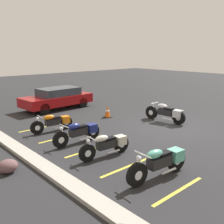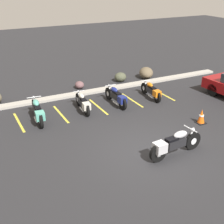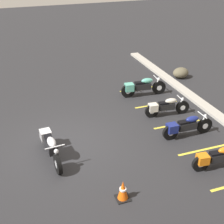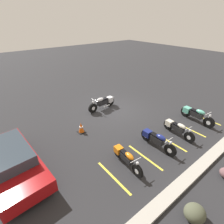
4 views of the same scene
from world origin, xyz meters
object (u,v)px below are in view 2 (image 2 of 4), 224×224
at_px(parked_bike_2, 116,97).
at_px(motorcycle_silver_featured, 174,144).
at_px(landscape_rock_1, 146,73).
at_px(traffic_cone, 201,117).
at_px(landscape_rock_3, 79,85).
at_px(parked_bike_0, 38,111).
at_px(parked_bike_1, 83,103).
at_px(parked_bike_3, 152,91).
at_px(landscape_rock_0, 120,77).

bearing_deg(parked_bike_2, motorcycle_silver_featured, 175.71).
xyz_separation_m(landscape_rock_1, traffic_cone, (-1.32, -6.39, -0.04)).
bearing_deg(motorcycle_silver_featured, landscape_rock_3, 87.77).
distance_m(motorcycle_silver_featured, parked_bike_0, 6.06).
bearing_deg(landscape_rock_3, parked_bike_0, -135.26).
relative_size(parked_bike_1, parked_bike_3, 1.01).
distance_m(parked_bike_1, traffic_cone, 5.33).
bearing_deg(parked_bike_1, landscape_rock_3, -13.09).
height_order(landscape_rock_0, landscape_rock_3, landscape_rock_0).
height_order(parked_bike_3, landscape_rock_1, parked_bike_3).
bearing_deg(parked_bike_0, traffic_cone, -113.51).
bearing_deg(traffic_cone, parked_bike_1, 139.06).
distance_m(parked_bike_0, parked_bike_1, 2.16).
bearing_deg(parked_bike_1, motorcycle_silver_featured, -159.86).
distance_m(parked_bike_2, landscape_rock_0, 3.65).
bearing_deg(landscape_rock_3, landscape_rock_0, 0.71).
relative_size(landscape_rock_0, landscape_rock_1, 0.70).
relative_size(parked_bike_2, landscape_rock_0, 2.98).
bearing_deg(landscape_rock_1, parked_bike_0, -158.03).
distance_m(landscape_rock_1, traffic_cone, 6.53).
height_order(parked_bike_0, parked_bike_1, parked_bike_0).
xyz_separation_m(motorcycle_silver_featured, landscape_rock_1, (4.01, 7.98, -0.14)).
height_order(parked_bike_0, landscape_rock_1, parked_bike_0).
height_order(parked_bike_2, landscape_rock_0, parked_bike_2).
distance_m(parked_bike_3, traffic_cone, 3.41).
bearing_deg(landscape_rock_3, parked_bike_1, -108.55).
height_order(landscape_rock_0, traffic_cone, traffic_cone).
xyz_separation_m(parked_bike_3, landscape_rock_3, (-2.73, 3.11, -0.21)).
xyz_separation_m(motorcycle_silver_featured, traffic_cone, (2.70, 1.59, -0.18)).
relative_size(landscape_rock_3, traffic_cone, 0.92).
relative_size(motorcycle_silver_featured, parked_bike_3, 1.16).
relative_size(motorcycle_silver_featured, parked_bike_0, 1.02).
bearing_deg(traffic_cone, motorcycle_silver_featured, -149.44).
distance_m(parked_bike_0, landscape_rock_3, 4.47).
bearing_deg(motorcycle_silver_featured, landscape_rock_1, 58.84).
height_order(motorcycle_silver_featured, landscape_rock_1, motorcycle_silver_featured).
bearing_deg(parked_bike_2, parked_bike_1, 88.20).
relative_size(landscape_rock_0, traffic_cone, 1.11).
distance_m(motorcycle_silver_featured, parked_bike_1, 5.26).
bearing_deg(parked_bike_2, landscape_rock_3, 13.28).
bearing_deg(landscape_rock_3, parked_bike_2, -76.91).
bearing_deg(motorcycle_silver_featured, parked_bike_2, 81.02).
xyz_separation_m(motorcycle_silver_featured, parked_bike_0, (-3.49, 4.96, -0.01)).
relative_size(parked_bike_1, traffic_cone, 3.14).
height_order(landscape_rock_3, traffic_cone, traffic_cone).
relative_size(parked_bike_1, landscape_rock_3, 3.42).
relative_size(parked_bike_2, traffic_cone, 3.31).
height_order(landscape_rock_1, landscape_rock_3, landscape_rock_1).
bearing_deg(landscape_rock_0, parked_bike_0, -151.27).
bearing_deg(landscape_rock_1, traffic_cone, -101.63).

